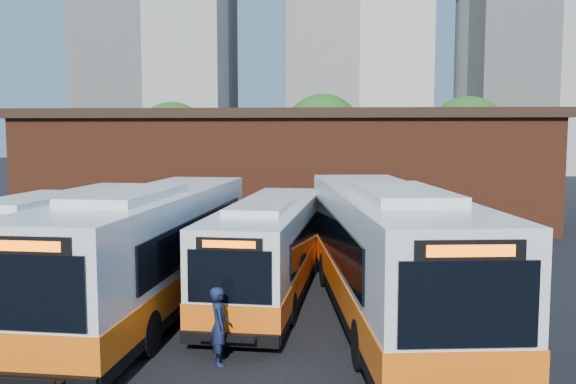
# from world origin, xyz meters

# --- Properties ---
(ground) EXTENTS (220.00, 220.00, 0.00)m
(ground) POSITION_xyz_m (0.00, 0.00, 0.00)
(ground) COLOR black
(bus_west) EXTENTS (3.38, 12.33, 3.32)m
(bus_west) POSITION_xyz_m (-5.94, 2.07, 1.51)
(bus_west) COLOR silver
(bus_west) RESTS_ON ground
(bus_midwest) EXTENTS (3.61, 13.53, 3.65)m
(bus_midwest) POSITION_xyz_m (-2.62, 0.84, 1.66)
(bus_midwest) COLOR silver
(bus_midwest) RESTS_ON ground
(bus_mideast) EXTENTS (3.19, 11.56, 3.11)m
(bus_mideast) POSITION_xyz_m (0.69, 2.74, 1.41)
(bus_mideast) COLOR silver
(bus_mideast) RESTS_ON ground
(bus_east) EXTENTS (4.38, 14.08, 3.78)m
(bus_east) POSITION_xyz_m (4.14, 0.53, 1.72)
(bus_east) COLOR silver
(bus_east) RESTS_ON ground
(transit_worker) EXTENTS (0.59, 0.73, 1.76)m
(transit_worker) POSITION_xyz_m (0.12, -3.21, 0.88)
(transit_worker) COLOR #131B38
(transit_worker) RESTS_ON ground
(depot_building) EXTENTS (28.60, 12.60, 6.40)m
(depot_building) POSITION_xyz_m (0.00, 20.00, 3.26)
(depot_building) COLOR #612A17
(depot_building) RESTS_ON ground
(tree_west) EXTENTS (6.00, 6.00, 7.65)m
(tree_west) POSITION_xyz_m (-10.00, 32.00, 4.64)
(tree_west) COLOR #382314
(tree_west) RESTS_ON ground
(tree_mid) EXTENTS (6.56, 6.56, 8.36)m
(tree_mid) POSITION_xyz_m (2.00, 34.00, 5.08)
(tree_mid) COLOR #382314
(tree_mid) RESTS_ON ground
(tree_east) EXTENTS (6.24, 6.24, 7.96)m
(tree_east) POSITION_xyz_m (13.00, 31.00, 4.83)
(tree_east) COLOR #382314
(tree_east) RESTS_ON ground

